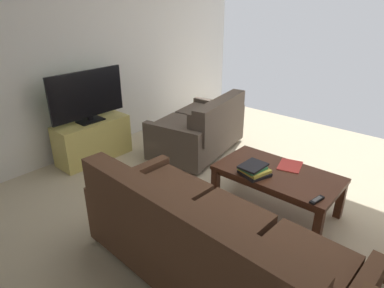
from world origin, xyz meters
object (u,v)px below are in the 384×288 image
coffee_table (277,178)px  loose_magazine (290,166)px  sofa_main (206,244)px  flat_tv (87,96)px  tv_stand (93,140)px  tv_remote (317,200)px  book_stack (254,170)px  loveseat_near (201,129)px

coffee_table → loose_magazine: (-0.03, -0.19, 0.07)m
sofa_main → flat_tv: size_ratio=2.10×
tv_stand → tv_remote: 2.87m
flat_tv → book_stack: 2.27m
loveseat_near → coffee_table: size_ratio=1.24×
tv_stand → loveseat_near: bearing=-131.2°
sofa_main → flat_tv: flat_tv is taller
book_stack → flat_tv: bearing=8.4°
tv_stand → book_stack: bearing=-171.6°
book_stack → loveseat_near: bearing=-30.8°
sofa_main → book_stack: size_ratio=6.87×
book_stack → loose_magazine: size_ratio=1.12×
book_stack → tv_remote: (-0.64, 0.05, -0.04)m
sofa_main → book_stack: (0.22, -1.01, 0.12)m
sofa_main → tv_stand: size_ratio=2.20×
loveseat_near → sofa_main: bearing=130.1°
sofa_main → coffee_table: bearing=-87.1°
sofa_main → tv_stand: bearing=-15.6°
book_stack → coffee_table: bearing=-128.2°
sofa_main → coffee_table: (0.06, -1.21, 0.01)m
sofa_main → loose_magazine: bearing=-88.8°
coffee_table → loveseat_near: bearing=-21.4°
book_stack → loose_magazine: 0.44m
flat_tv → tv_remote: flat_tv is taller
tv_stand → flat_tv: bearing=-177.7°
tv_stand → book_stack: (-2.21, -0.33, 0.21)m
loose_magazine → loveseat_near: bearing=151.4°
tv_stand → loose_magazine: bearing=-163.4°
sofa_main → loose_magazine: sofa_main is taller
loveseat_near → coffee_table: loveseat_near is taller
tv_stand → book_stack: tv_stand is taller
coffee_table → loose_magazine: 0.21m
sofa_main → loose_magazine: (0.03, -1.40, 0.07)m
sofa_main → coffee_table: 1.21m
flat_tv → loose_magazine: (-2.40, -0.72, -0.44)m
book_stack → tv_remote: size_ratio=1.86×
coffee_table → sofa_main: bearing=92.9°
tv_stand → flat_tv: 0.60m
sofa_main → book_stack: sofa_main is taller
loveseat_near → tv_stand: 1.44m
flat_tv → loose_magazine: flat_tv is taller
flat_tv → sofa_main: bearing=164.4°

